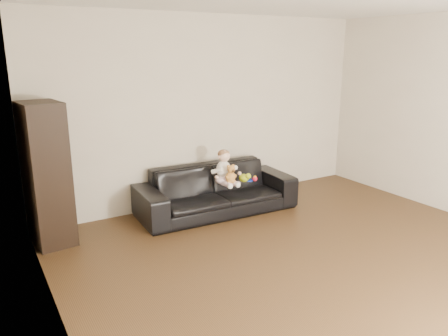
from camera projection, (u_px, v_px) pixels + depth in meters
floor at (350, 280)px, 4.16m from camera, size 5.50×5.50×0.00m
wall_back at (210, 111)px, 6.11m from camera, size 5.00×0.00×5.00m
wall_left at (66, 194)px, 2.60m from camera, size 0.00×5.50×5.50m
sofa at (216, 190)px, 5.86m from camera, size 2.15×0.92×0.62m
cabinet at (47, 175)px, 4.79m from camera, size 0.46×0.59×1.60m
shelf_item at (45, 143)px, 4.70m from camera, size 0.21×0.27×0.28m
baby at (225, 169)px, 5.71m from camera, size 0.34×0.41×0.46m
teddy_bear at (231, 174)px, 5.61m from camera, size 0.14×0.14×0.25m
toy_green at (244, 178)px, 5.86m from camera, size 0.16×0.18×0.11m
toy_rattle at (255, 179)px, 5.89m from camera, size 0.08×0.08×0.07m
toy_blue_disc at (249, 180)px, 5.91m from camera, size 0.13×0.13×0.01m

